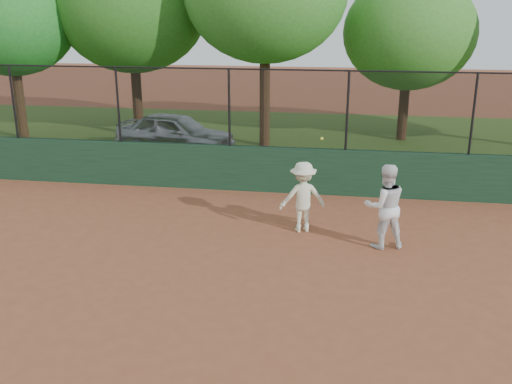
# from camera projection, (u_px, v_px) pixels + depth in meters

# --- Properties ---
(ground) EXTENTS (80.00, 80.00, 0.00)m
(ground) POSITION_uv_depth(u_px,v_px,m) (189.00, 297.00, 9.57)
(ground) COLOR brown
(ground) RESTS_ON ground
(back_wall) EXTENTS (26.00, 0.20, 1.20)m
(back_wall) POSITION_uv_depth(u_px,v_px,m) (249.00, 169.00, 15.02)
(back_wall) COLOR #1B3D25
(back_wall) RESTS_ON ground
(grass_strip) EXTENTS (36.00, 12.00, 0.01)m
(grass_strip) POSITION_uv_depth(u_px,v_px,m) (276.00, 141.00, 20.85)
(grass_strip) COLOR #325019
(grass_strip) RESTS_ON ground
(parked_car) EXTENTS (4.22, 2.36, 1.36)m
(parked_car) POSITION_uv_depth(u_px,v_px,m) (175.00, 133.00, 18.90)
(parked_car) COLOR #9DA1A6
(parked_car) RESTS_ON ground
(player_second) EXTENTS (0.98, 0.85, 1.73)m
(player_second) POSITION_uv_depth(u_px,v_px,m) (385.00, 206.00, 11.35)
(player_second) COLOR white
(player_second) RESTS_ON ground
(player_main) EXTENTS (1.12, 0.83, 2.17)m
(player_main) POSITION_uv_depth(u_px,v_px,m) (303.00, 197.00, 12.21)
(player_main) COLOR beige
(player_main) RESTS_ON ground
(fence_assembly) EXTENTS (26.00, 0.06, 2.00)m
(fence_assembly) POSITION_uv_depth(u_px,v_px,m) (247.00, 107.00, 14.53)
(fence_assembly) COLOR black
(fence_assembly) RESTS_ON back_wall
(tree_0) EXTENTS (4.74, 4.31, 6.39)m
(tree_0) POSITION_uv_depth(u_px,v_px,m) (9.00, 17.00, 19.94)
(tree_0) COLOR #4D331B
(tree_0) RESTS_ON ground
(tree_1) EXTENTS (5.48, 4.98, 7.09)m
(tree_1) POSITION_uv_depth(u_px,v_px,m) (131.00, 6.00, 20.26)
(tree_1) COLOR #462B18
(tree_1) RESTS_ON ground
(tree_3) EXTENTS (4.62, 4.20, 5.81)m
(tree_3) POSITION_uv_depth(u_px,v_px,m) (409.00, 33.00, 19.93)
(tree_3) COLOR #402715
(tree_3) RESTS_ON ground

